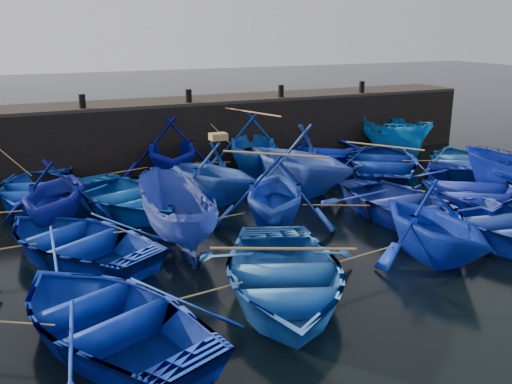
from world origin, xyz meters
name	(u,v)px	position (x,y,z in m)	size (l,w,h in m)	color
ground	(307,251)	(0.00, 0.00, 0.00)	(120.00, 120.00, 0.00)	black
quay_wall	(183,133)	(0.00, 10.50, 1.25)	(26.00, 2.50, 2.50)	black
quay_top	(182,101)	(0.00, 10.50, 2.56)	(26.00, 2.50, 0.12)	black
bollard_1	(82,101)	(-4.00, 9.60, 2.87)	(0.24, 0.24, 0.50)	black
bollard_2	(189,96)	(0.00, 9.60, 2.87)	(0.24, 0.24, 0.50)	black
bollard_3	(281,91)	(4.00, 9.60, 2.87)	(0.24, 0.24, 0.50)	black
bollard_4	(362,87)	(8.00, 9.60, 2.87)	(0.24, 0.24, 0.50)	black
boat_1	(34,187)	(-6.01, 7.36, 0.48)	(3.32, 4.64, 0.96)	blue
boat_2	(171,149)	(-1.18, 8.18, 1.16)	(3.82, 4.43, 2.33)	#00067C
boat_3	(252,144)	(1.86, 7.72, 1.17)	(3.85, 4.46, 2.35)	#0A3FA8
boat_4	(325,152)	(5.20, 7.88, 0.54)	(3.70, 5.17, 1.07)	#00109B
boat_5	(394,136)	(8.65, 7.93, 0.92)	(1.79, 4.75, 1.84)	#065EAF
boat_7	(55,192)	(-5.58, 4.62, 1.00)	(3.26, 3.78, 1.99)	navy
boat_8	(125,196)	(-3.57, 4.95, 0.52)	(3.60, 5.03, 1.04)	blue
boat_9	(210,171)	(-0.80, 5.01, 1.00)	(3.28, 3.80, 2.00)	#1B43A6
boat_10	(298,158)	(2.28, 4.78, 1.20)	(3.94, 4.57, 2.40)	#2142AC
boat_11	(383,162)	(6.13, 5.24, 0.58)	(4.03, 5.63, 1.17)	navy
boat_12	(459,161)	(9.26, 4.64, 0.47)	(3.23, 4.51, 0.94)	#175293
boat_14	(76,239)	(-5.41, 1.85, 0.51)	(3.54, 4.95, 1.03)	navy
boat_15	(175,215)	(-2.93, 1.76, 0.83)	(1.61, 4.28, 1.65)	navy
boat_16	(275,192)	(0.00, 1.93, 1.05)	(3.43, 3.97, 2.09)	#1336B7
boat_17	(402,203)	(3.69, 1.00, 0.52)	(3.58, 5.00, 1.04)	#192E9A
boat_18	(467,187)	(6.45, 1.27, 0.59)	(4.09, 5.72, 1.19)	#112399
boat_21	(108,316)	(-5.38, -2.34, 0.53)	(3.63, 5.07, 1.05)	#021D8D
boat_22	(283,275)	(-1.76, -2.09, 0.55)	(3.77, 5.28, 1.09)	blue
boat_23	(433,221)	(2.49, -1.70, 0.99)	(3.23, 3.74, 1.97)	#041DA5
boat_24	(498,222)	(4.99, -1.37, 0.51)	(3.50, 4.89, 1.01)	#1D3AB2
wooden_crate	(218,137)	(-0.50, 5.01, 2.11)	(0.53, 0.40, 0.22)	olive
mooring_ropes	(220,174)	(-0.45, 5.03, 0.88)	(17.90, 11.88, 2.10)	tan
loose_oars	(302,155)	(1.56, 3.20, 1.71)	(10.14, 11.89, 1.31)	#99724C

